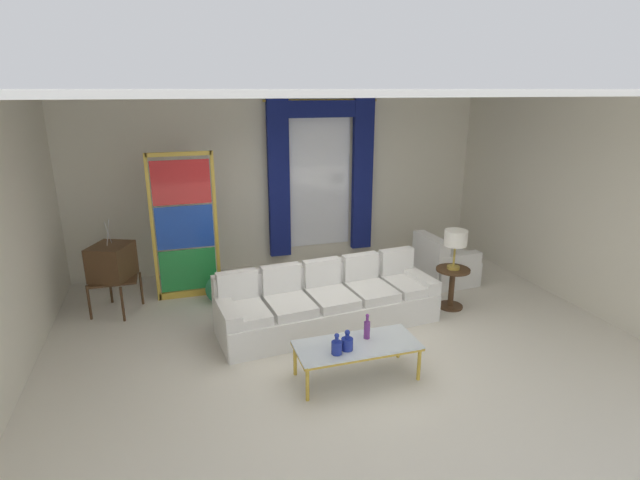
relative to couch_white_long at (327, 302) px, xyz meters
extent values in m
plane|color=silver|center=(0.06, -0.46, -0.31)|extent=(16.00, 16.00, 0.00)
cube|color=silver|center=(0.06, 2.60, 1.19)|extent=(8.00, 0.12, 3.00)
cube|color=silver|center=(-3.60, 0.14, 1.19)|extent=(0.12, 7.00, 3.00)
cube|color=silver|center=(3.72, 0.14, 1.19)|extent=(0.12, 7.00, 3.00)
cube|color=white|center=(0.06, 0.34, 2.71)|extent=(8.00, 7.60, 0.04)
cube|color=white|center=(0.69, 2.52, 1.24)|extent=(1.10, 0.02, 2.50)
cylinder|color=gold|center=(0.69, 2.44, 2.55)|extent=(2.00, 0.04, 0.04)
cube|color=navy|center=(-0.08, 2.42, 1.24)|extent=(0.36, 0.12, 2.70)
cube|color=navy|center=(1.46, 2.42, 1.24)|extent=(0.36, 0.12, 2.70)
cube|color=navy|center=(0.69, 2.42, 2.41)|extent=(1.80, 0.10, 0.28)
cube|color=white|center=(0.01, -0.10, -0.12)|extent=(2.97, 1.17, 0.38)
cube|color=white|center=(-0.03, 0.27, 0.08)|extent=(2.91, 0.47, 0.78)
cube|color=white|center=(1.36, 0.03, -0.03)|extent=(0.28, 0.87, 0.56)
cube|color=white|center=(-1.35, -0.22, -0.03)|extent=(0.28, 0.87, 0.56)
cube|color=white|center=(1.17, -0.04, 0.13)|extent=(0.60, 0.78, 0.12)
cube|color=white|center=(1.14, 0.28, 0.35)|extent=(0.52, 0.19, 0.40)
cube|color=white|center=(0.59, -0.09, 0.13)|extent=(0.60, 0.78, 0.12)
cube|color=white|center=(0.56, 0.23, 0.35)|extent=(0.52, 0.19, 0.40)
cube|color=white|center=(0.01, -0.15, 0.13)|extent=(0.60, 0.78, 0.12)
cube|color=white|center=(-0.02, 0.17, 0.35)|extent=(0.52, 0.19, 0.40)
cube|color=white|center=(-0.56, -0.20, 0.13)|extent=(0.60, 0.78, 0.12)
cube|color=white|center=(-0.59, 0.12, 0.35)|extent=(0.52, 0.19, 0.40)
cube|color=white|center=(-1.14, -0.25, 0.13)|extent=(0.60, 0.78, 0.12)
cube|color=white|center=(-1.17, 0.06, 0.35)|extent=(0.52, 0.19, 0.40)
cube|color=silver|center=(-0.09, -1.33, 0.09)|extent=(1.34, 0.58, 0.02)
cube|color=gold|center=(-0.09, -1.06, 0.07)|extent=(1.34, 0.04, 0.03)
cube|color=gold|center=(-0.09, -1.60, 0.07)|extent=(1.34, 0.04, 0.03)
cube|color=gold|center=(-0.74, -1.33, 0.07)|extent=(0.04, 0.58, 0.03)
cube|color=gold|center=(0.56, -1.33, 0.07)|extent=(0.04, 0.58, 0.03)
cylinder|color=gold|center=(-0.72, -1.08, -0.12)|extent=(0.04, 0.04, 0.38)
cylinder|color=gold|center=(0.54, -1.08, -0.12)|extent=(0.04, 0.04, 0.38)
cylinder|color=gold|center=(-0.72, -1.58, -0.12)|extent=(0.04, 0.04, 0.38)
cylinder|color=gold|center=(0.54, -1.58, -0.12)|extent=(0.04, 0.04, 0.38)
cylinder|color=#753384|center=(0.06, -1.25, 0.20)|extent=(0.07, 0.07, 0.20)
cylinder|color=#753384|center=(0.06, -1.25, 0.33)|extent=(0.03, 0.03, 0.06)
sphere|color=#753384|center=(0.06, -1.25, 0.38)|extent=(0.04, 0.04, 0.04)
cylinder|color=navy|center=(-0.23, -1.41, 0.17)|extent=(0.13, 0.13, 0.13)
cylinder|color=navy|center=(-0.23, -1.41, 0.26)|extent=(0.04, 0.04, 0.05)
sphere|color=navy|center=(-0.23, -1.41, 0.31)|extent=(0.06, 0.06, 0.06)
cylinder|color=navy|center=(-0.37, -1.46, 0.17)|extent=(0.11, 0.11, 0.14)
cylinder|color=navy|center=(-0.37, -1.46, 0.27)|extent=(0.04, 0.04, 0.05)
sphere|color=navy|center=(-0.37, -1.46, 0.31)|extent=(0.05, 0.05, 0.05)
cube|color=#472D19|center=(-2.73, 1.24, 0.19)|extent=(0.62, 0.54, 0.03)
cylinder|color=#472D19|center=(-3.06, 1.08, -0.06)|extent=(0.04, 0.04, 0.50)
cylinder|color=#472D19|center=(-2.84, 1.60, -0.06)|extent=(0.04, 0.04, 0.50)
cylinder|color=#472D19|center=(-2.62, 0.89, -0.06)|extent=(0.04, 0.04, 0.50)
cylinder|color=#472D19|center=(-2.40, 1.40, -0.06)|extent=(0.04, 0.04, 0.50)
cube|color=#472D19|center=(-2.73, 1.24, 0.45)|extent=(0.66, 0.71, 0.48)
cube|color=black|center=(-2.95, 1.34, 0.47)|extent=(0.17, 0.36, 0.30)
cylinder|color=gold|center=(-2.98, 1.26, 0.28)|extent=(0.03, 0.04, 0.04)
cylinder|color=gold|center=(-2.91, 1.41, 0.28)|extent=(0.03, 0.04, 0.04)
cylinder|color=silver|center=(-2.73, 1.24, 0.87)|extent=(0.06, 0.12, 0.34)
cylinder|color=silver|center=(-2.73, 1.24, 0.87)|extent=(0.06, 0.12, 0.34)
cube|color=white|center=(2.35, 0.87, -0.11)|extent=(0.83, 0.83, 0.40)
cube|color=white|center=(2.35, 0.87, 0.14)|extent=(0.72, 0.72, 0.10)
cube|color=white|center=(2.03, 0.85, 0.09)|extent=(0.24, 0.81, 0.80)
cube|color=white|center=(2.34, 1.19, -0.02)|extent=(0.74, 0.21, 0.58)
cube|color=white|center=(2.37, 0.55, -0.02)|extent=(0.74, 0.21, 0.58)
cube|color=gold|center=(-2.16, 1.48, 0.79)|extent=(0.05, 0.05, 2.20)
cube|color=gold|center=(-1.26, 1.48, 0.79)|extent=(0.05, 0.05, 2.20)
cube|color=gold|center=(-1.71, 1.48, 1.86)|extent=(0.90, 0.05, 0.06)
cube|color=gold|center=(-1.71, 1.48, -0.26)|extent=(0.90, 0.05, 0.10)
cube|color=#238E3D|center=(-1.71, 1.48, 0.13)|extent=(0.82, 0.02, 0.64)
cube|color=#1E47B7|center=(-1.71, 1.48, 0.79)|extent=(0.82, 0.02, 0.64)
cube|color=red|center=(-1.71, 1.48, 1.46)|extent=(0.82, 0.02, 0.64)
cylinder|color=beige|center=(-1.28, 1.19, -0.28)|extent=(0.16, 0.16, 0.06)
ellipsoid|color=#1D537A|center=(-1.28, 1.19, -0.17)|extent=(0.18, 0.32, 0.20)
sphere|color=#1D537A|center=(-1.28, 1.33, -0.06)|extent=(0.09, 0.09, 0.09)
cone|color=gold|center=(-1.28, 1.39, -0.06)|extent=(0.02, 0.04, 0.02)
cone|color=#298551|center=(-1.28, 1.01, -0.07)|extent=(0.44, 0.40, 0.50)
cylinder|color=#472D19|center=(1.88, -0.05, 0.27)|extent=(0.48, 0.48, 0.03)
cylinder|color=#472D19|center=(1.88, -0.05, -0.02)|extent=(0.08, 0.08, 0.55)
cylinder|color=#472D19|center=(1.88, -0.05, -0.29)|extent=(0.36, 0.36, 0.03)
cylinder|color=#B29338|center=(1.88, -0.05, 0.31)|extent=(0.18, 0.18, 0.04)
cylinder|color=#B29338|center=(1.88, -0.05, 0.51)|extent=(0.03, 0.03, 0.36)
cylinder|color=white|center=(1.88, -0.05, 0.75)|extent=(0.32, 0.32, 0.22)
camera|label=1|loc=(-1.88, -5.71, 2.73)|focal=27.48mm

